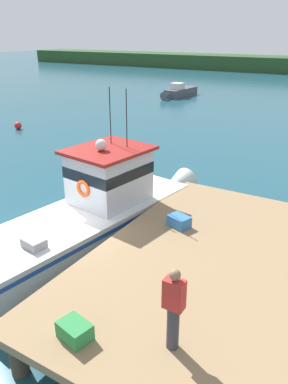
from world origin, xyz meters
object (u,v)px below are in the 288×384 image
Objects in this scene: crate_stack_mid_dock at (75,331)px; deckhand_by_the_boat at (174,308)px; main_fishing_boat at (97,212)px; mooring_buoy_inshore at (18,126)px; moored_boat_near_channel at (179,92)px; crate_single_by_cleat at (179,221)px.

deckhand_by_the_boat is at bearing 24.32° from crate_stack_mid_dock.
main_fishing_boat is at bearing 140.02° from deckhand_by_the_boat.
main_fishing_boat is 16.60× the size of crate_stack_mid_dock.
crate_stack_mid_dock is 22.54m from mooring_buoy_inshore.
crate_stack_mid_dock is at bearing -39.32° from mooring_buoy_inshore.
main_fishing_boat is at bearing -68.93° from moored_boat_near_channel.
deckhand_by_the_boat is at bearing -35.41° from mooring_buoy_inshore.
crate_single_by_cleat is (2.84, 0.19, 0.35)m from main_fishing_boat.
crate_stack_mid_dock is 0.37× the size of deckhand_by_the_boat.
moored_boat_near_channel is at bearing 115.86° from deckhand_by_the_boat.
mooring_buoy_inshore is at bearing 151.34° from crate_single_by_cleat.
deckhand_by_the_boat is 0.28× the size of moored_boat_near_channel.
deckhand_by_the_boat reaches higher than crate_stack_mid_dock.
crate_stack_mid_dock is 0.10× the size of moored_boat_near_channel.
mooring_buoy_inshore is (-3.35, -18.83, -0.24)m from moored_boat_near_channel.
crate_single_by_cleat reaches higher than moored_boat_near_channel.
mooring_buoy_inshore is (-17.12, 9.36, -1.11)m from crate_single_by_cleat.
crate_stack_mid_dock is (3.14, -4.72, 0.36)m from main_fishing_boat.
crate_single_by_cleat is 0.37× the size of deckhand_by_the_boat.
main_fishing_boat is at bearing -176.23° from crate_single_by_cleat.
crate_single_by_cleat is at bearing 93.44° from crate_stack_mid_dock.
mooring_buoy_inshore is (-17.42, 14.27, -1.11)m from crate_stack_mid_dock.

